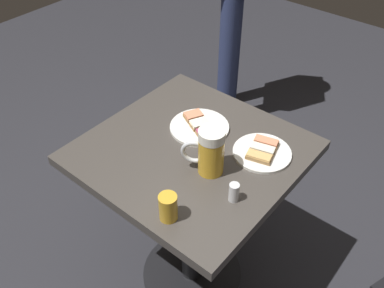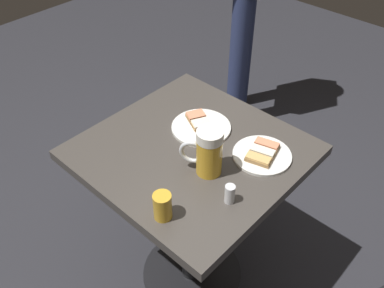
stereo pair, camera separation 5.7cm
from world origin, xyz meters
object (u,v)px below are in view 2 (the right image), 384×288
at_px(beer_mug, 208,152).
at_px(beer_glass_small, 163,206).
at_px(plate_far, 262,154).
at_px(salt_shaker, 230,194).
at_px(plate_near, 201,126).

relative_size(beer_mug, beer_glass_small, 1.88).
bearing_deg(plate_far, salt_shaker, -79.02).
distance_m(plate_far, salt_shaker, 0.23).
bearing_deg(beer_glass_small, beer_mug, 97.38).
bearing_deg(beer_mug, beer_glass_small, -82.62).
xyz_separation_m(beer_glass_small, salt_shaker, (0.10, 0.17, -0.01)).
height_order(plate_far, salt_shaker, salt_shaker).
bearing_deg(salt_shaker, beer_glass_small, -120.81).
distance_m(plate_near, beer_glass_small, 0.41).
bearing_deg(plate_near, plate_far, 6.26).
relative_size(plate_far, beer_mug, 1.20).
xyz_separation_m(plate_near, beer_mug, (0.16, -0.15, 0.07)).
height_order(plate_far, beer_glass_small, beer_glass_small).
xyz_separation_m(beer_mug, beer_glass_small, (0.03, -0.22, -0.04)).
bearing_deg(beer_mug, plate_far, 63.16).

